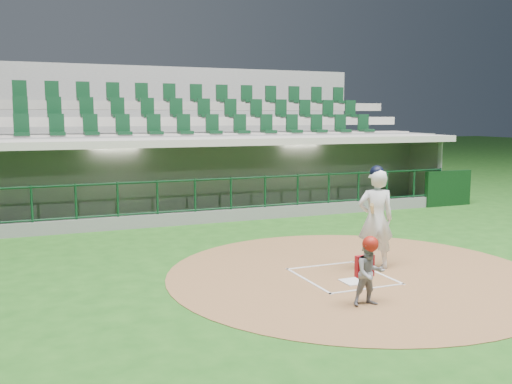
# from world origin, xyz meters

# --- Properties ---
(ground) EXTENTS (120.00, 120.00, 0.00)m
(ground) POSITION_xyz_m (0.00, 0.00, 0.00)
(ground) COLOR #1D4F16
(ground) RESTS_ON ground
(dirt_circle) EXTENTS (7.20, 7.20, 0.01)m
(dirt_circle) POSITION_xyz_m (0.30, -0.20, 0.01)
(dirt_circle) COLOR brown
(dirt_circle) RESTS_ON ground
(home_plate) EXTENTS (0.43, 0.43, 0.02)m
(home_plate) POSITION_xyz_m (0.00, -0.70, 0.02)
(home_plate) COLOR white
(home_plate) RESTS_ON dirt_circle
(batter_box_chalk) EXTENTS (1.55, 1.80, 0.01)m
(batter_box_chalk) POSITION_xyz_m (0.00, -0.30, 0.02)
(batter_box_chalk) COLOR white
(batter_box_chalk) RESTS_ON ground
(dugout_structure) EXTENTS (16.40, 3.70, 3.00)m
(dugout_structure) POSITION_xyz_m (0.01, 7.83, 0.96)
(dugout_structure) COLOR slate
(dugout_structure) RESTS_ON ground
(seating_deck) EXTENTS (17.00, 6.72, 5.15)m
(seating_deck) POSITION_xyz_m (0.00, 10.91, 1.42)
(seating_deck) COLOR slate
(seating_deck) RESTS_ON ground
(batter) EXTENTS (0.95, 0.98, 2.06)m
(batter) POSITION_xyz_m (0.90, -0.01, 1.03)
(batter) COLOR white
(batter) RESTS_ON dirt_circle
(catcher) EXTENTS (0.55, 0.45, 1.13)m
(catcher) POSITION_xyz_m (-0.47, -1.89, 0.58)
(catcher) COLOR gray
(catcher) RESTS_ON dirt_circle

